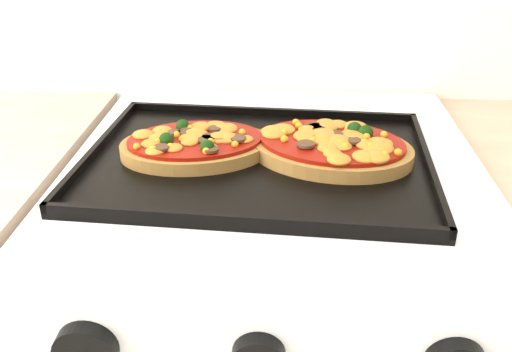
# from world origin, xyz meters

# --- Properties ---
(control_panel) EXTENTS (0.60, 0.02, 0.09)m
(control_panel) POSITION_xyz_m (0.02, 1.39, 0.85)
(control_panel) COLOR white
(control_panel) RESTS_ON stove
(knob_left) EXTENTS (0.06, 0.02, 0.06)m
(knob_left) POSITION_xyz_m (-0.16, 1.37, 0.85)
(knob_left) COLOR black
(knob_left) RESTS_ON control_panel
(baking_tray) EXTENTS (0.49, 0.38, 0.02)m
(baking_tray) POSITION_xyz_m (-0.01, 1.68, 0.92)
(baking_tray) COLOR black
(baking_tray) RESTS_ON stove
(pizza_left) EXTENTS (0.24, 0.19, 0.03)m
(pizza_left) POSITION_xyz_m (-0.10, 1.69, 0.94)
(pizza_left) COLOR olive
(pizza_left) RESTS_ON baking_tray
(pizza_right) EXTENTS (0.26, 0.21, 0.03)m
(pizza_right) POSITION_xyz_m (0.10, 1.69, 0.94)
(pizza_right) COLOR olive
(pizza_right) RESTS_ON baking_tray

